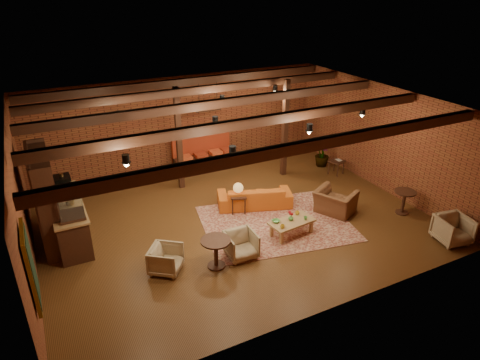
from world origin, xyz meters
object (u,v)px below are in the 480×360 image
side_table_lamp (238,190)px  armchair_a (166,258)px  plant_tall (324,130)px  sofa (255,196)px  round_table_left (216,249)px  armchair_far (453,228)px  side_table_book (337,162)px  coffee_table (291,222)px  armchair_b (241,244)px  round_table_right (404,199)px  armchair_right (335,198)px

side_table_lamp → armchair_a: side_table_lamp is taller
armchair_a → plant_tall: 7.61m
sofa → plant_tall: size_ratio=0.80×
round_table_left → armchair_far: 5.94m
side_table_book → coffee_table: bearing=-143.6°
plant_tall → armchair_a: bearing=-153.6°
armchair_b → armchair_far: bearing=-18.0°
side_table_book → round_table_right: 2.98m
sofa → round_table_right: size_ratio=3.07×
armchair_a → plant_tall: bearing=-26.6°
side_table_book → plant_tall: size_ratio=0.21×
armchair_a → plant_tall: plant_tall is taller
round_table_right → plant_tall: bearing=90.0°
sofa → side_table_book: (3.52, 0.73, 0.14)m
coffee_table → round_table_left: 2.31m
coffee_table → armchair_right: (1.73, 0.42, 0.10)m
armchair_a → side_table_lamp: bearing=-20.3°
armchair_b → side_table_lamp: bearing=67.2°
coffee_table → armchair_a: size_ratio=1.80×
side_table_book → round_table_right: (0.00, -2.98, 0.01)m
round_table_left → round_table_right: bearing=-0.9°
coffee_table → round_table_right: (3.42, -0.47, 0.10)m
armchair_b → side_table_book: (5.00, 2.80, 0.10)m
armchair_b → armchair_far: (5.00, -1.81, 0.03)m
armchair_b → armchair_a: bearing=173.7°
coffee_table → side_table_book: (3.42, 2.52, 0.09)m
coffee_table → round_table_right: 3.45m
coffee_table → armchair_far: bearing=-31.4°
side_table_lamp → armchair_far: 5.58m
round_table_left → armchair_far: bearing=-16.7°
sofa → plant_tall: plant_tall is taller
armchair_right → side_table_book: 2.69m
side_table_book → armchair_right: bearing=-128.9°
round_table_left → armchair_far: size_ratio=0.93×
coffee_table → round_table_left: bearing=-170.5°
round_table_left → armchair_right: 4.08m
coffee_table → armchair_right: bearing=13.8°
armchair_right → armchair_far: armchair_right is taller
coffee_table → armchair_b: bearing=-169.9°
armchair_far → plant_tall: bearing=100.4°
armchair_b → plant_tall: size_ratio=0.27×
round_table_right → plant_tall: size_ratio=0.26×
armchair_a → coffee_table: bearing=-52.4°
side_table_book → armchair_far: 4.61m
sofa → side_table_lamp: size_ratio=2.34×
armchair_b → armchair_right: 3.39m
side_table_lamp → sofa: bearing=11.2°
round_table_left → armchair_a: (-1.07, 0.35, -0.14)m
armchair_a → round_table_right: (6.76, -0.43, 0.12)m
sofa → armchair_right: (1.83, -1.37, 0.15)m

